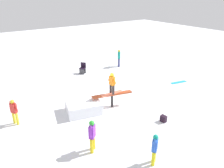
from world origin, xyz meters
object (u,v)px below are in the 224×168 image
bystander_teal (119,57)px  main_rider_on_rail (112,84)px  bystander_red (14,111)px  folding_chair (83,68)px  bystander_blue (155,148)px  rail_feature (112,96)px  loose_snowboard_cyan (179,82)px  bystander_purple (92,134)px  backpack_on_snow (163,119)px

bystander_teal → main_rider_on_rail: bearing=-1.2°
bystander_red → folding_chair: bystander_red is taller
main_rider_on_rail → bystander_teal: main_rider_on_rail is taller
bystander_teal → bystander_blue: bearing=8.4°
rail_feature → bystander_blue: (-1.25, -4.64, 0.05)m
bystander_blue → folding_chair: size_ratio=1.51×
loose_snowboard_cyan → bystander_teal: bearing=116.4°
main_rider_on_rail → bystander_teal: size_ratio=0.90×
bystander_purple → backpack_on_snow: (4.09, -0.14, -0.65)m
bystander_purple → bystander_blue: bearing=-95.1°
bystander_teal → bystander_blue: (-5.94, -10.35, -0.10)m
bystander_teal → folding_chair: 3.51m
bystander_purple → bystander_red: bearing=75.1°
main_rider_on_rail → folding_chair: (1.21, 5.92, -1.03)m
bystander_red → bystander_blue: bearing=4.4°
main_rider_on_rail → bystander_blue: (-1.25, -4.64, -0.70)m
loose_snowboard_cyan → folding_chair: (-4.88, 5.72, 0.40)m
backpack_on_snow → bystander_purple: bearing=79.4°
main_rider_on_rail → loose_snowboard_cyan: bearing=2.9°
rail_feature → main_rider_on_rail: main_rider_on_rail is taller
bystander_purple → backpack_on_snow: bearing=-45.7°
rail_feature → folding_chair: size_ratio=2.68×
bystander_purple → bystander_blue: 2.53m
bystander_red → bystander_purple: bearing=0.8°
bystander_red → loose_snowboard_cyan: size_ratio=1.08×
bystander_purple → folding_chair: size_ratio=1.66×
rail_feature → folding_chair: 6.05m
bystander_teal → loose_snowboard_cyan: size_ratio=1.19×
bystander_purple → bystander_blue: bystander_purple is taller
bystander_red → backpack_on_snow: bystander_red is taller
bystander_red → bystander_purple: bystander_purple is taller
bystander_red → backpack_on_snow: bearing=28.9°
rail_feature → main_rider_on_rail: 0.75m
bystander_teal → backpack_on_snow: 9.20m
folding_chair → bystander_red: bearing=-92.3°
main_rider_on_rail → bystander_purple: main_rider_on_rail is taller
bystander_red → loose_snowboard_cyan: bystander_red is taller
bystander_teal → bystander_purple: 11.25m
main_rider_on_rail → rail_feature: bearing=0.0°
rail_feature → bystander_red: size_ratio=1.73×
bystander_teal → loose_snowboard_cyan: 5.75m
bystander_red → backpack_on_snow: size_ratio=4.01×
bystander_red → folding_chair: (6.21, 4.65, -0.35)m
loose_snowboard_cyan → folding_chair: size_ratio=1.43×
main_rider_on_rail → backpack_on_snow: (1.26, -2.81, -1.27)m
bystander_teal → folding_chair: bystander_teal is taller
loose_snowboard_cyan → folding_chair: folding_chair is taller
bystander_blue → folding_chair: 10.85m
rail_feature → backpack_on_snow: (1.26, -2.81, -0.52)m
rail_feature → bystander_teal: size_ratio=1.56×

